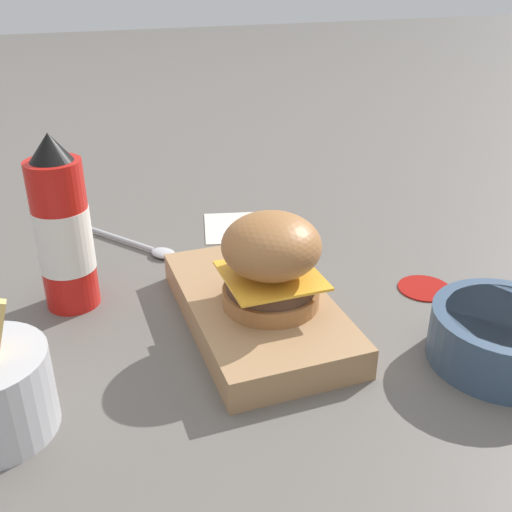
# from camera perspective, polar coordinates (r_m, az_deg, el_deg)

# --- Properties ---
(ground_plane) EXTENTS (6.00, 6.00, 0.00)m
(ground_plane) POSITION_cam_1_polar(r_m,az_deg,el_deg) (0.69, -3.45, -7.02)
(ground_plane) COLOR #5B5651
(serving_board) EXTENTS (0.28, 0.16, 0.04)m
(serving_board) POSITION_cam_1_polar(r_m,az_deg,el_deg) (0.70, 0.00, -4.98)
(serving_board) COLOR #A37A51
(serving_board) RESTS_ON ground_plane
(burger) EXTENTS (0.11, 0.11, 0.11)m
(burger) POSITION_cam_1_polar(r_m,az_deg,el_deg) (0.65, 1.46, -0.44)
(burger) COLOR #9E6638
(burger) RESTS_ON serving_board
(ketchup_bottle) EXTENTS (0.07, 0.07, 0.21)m
(ketchup_bottle) POSITION_cam_1_polar(r_m,az_deg,el_deg) (0.73, -17.90, 2.24)
(ketchup_bottle) COLOR red
(ketchup_bottle) RESTS_ON ground_plane
(side_bowl) EXTENTS (0.15, 0.15, 0.06)m
(side_bowl) POSITION_cam_1_polar(r_m,az_deg,el_deg) (0.68, 22.48, -7.06)
(side_bowl) COLOR #384C66
(side_bowl) RESTS_ON ground_plane
(spoon) EXTENTS (0.16, 0.13, 0.01)m
(spoon) POSITION_cam_1_polar(r_m,az_deg,el_deg) (0.88, -10.56, 0.86)
(spoon) COLOR #B2B2B7
(spoon) RESTS_ON ground_plane
(ketchup_puddle) EXTENTS (0.07, 0.07, 0.00)m
(ketchup_puddle) POSITION_cam_1_polar(r_m,az_deg,el_deg) (0.80, 15.60, -2.79)
(ketchup_puddle) COLOR #9E140F
(ketchup_puddle) RESTS_ON ground_plane
(parchment_square) EXTENTS (0.14, 0.14, 0.00)m
(parchment_square) POSITION_cam_1_polar(r_m,az_deg,el_deg) (0.94, -1.37, 2.80)
(parchment_square) COLOR beige
(parchment_square) RESTS_ON ground_plane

